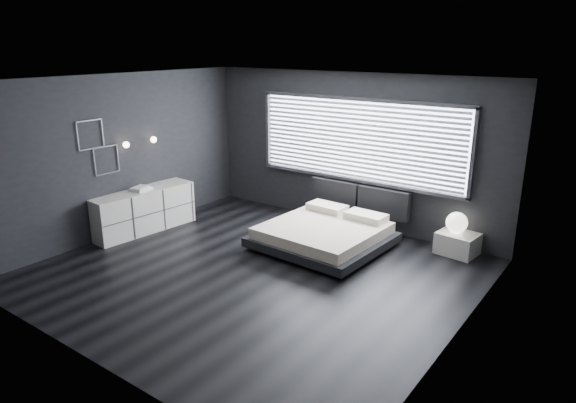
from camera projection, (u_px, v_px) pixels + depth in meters
The scene contains 12 objects.
room at pixel (253, 182), 7.25m from camera, with size 6.04×6.00×2.80m.
window at pixel (358, 141), 9.16m from camera, with size 4.14×0.09×1.52m.
headboard at pixel (359, 198), 9.37m from camera, with size 1.96×0.16×0.52m.
sconce_near at pixel (126, 145), 8.85m from camera, with size 0.18×0.11×0.11m.
sconce_far at pixel (153, 140), 9.32m from camera, with size 0.18×0.11×0.11m.
wall_art_upper at pixel (90, 135), 8.37m from camera, with size 0.01×0.48×0.48m.
wall_art_lower at pixel (107, 160), 8.70m from camera, with size 0.01×0.48×0.48m.
bed at pixel (324, 234), 8.57m from camera, with size 2.05×1.96×0.51m.
nightstand at pixel (457, 243), 8.31m from camera, with size 0.61×0.51×0.35m, color silver.
orb_lamp at pixel (457, 223), 8.23m from camera, with size 0.34×0.34×0.34m, color white.
dresser at pixel (143, 210), 9.28m from camera, with size 0.71×1.96×0.77m.
book_stack at pixel (141, 189), 9.12m from camera, with size 0.31×0.38×0.07m.
Camera 1 is at (4.53, -5.37, 3.30)m, focal length 32.00 mm.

